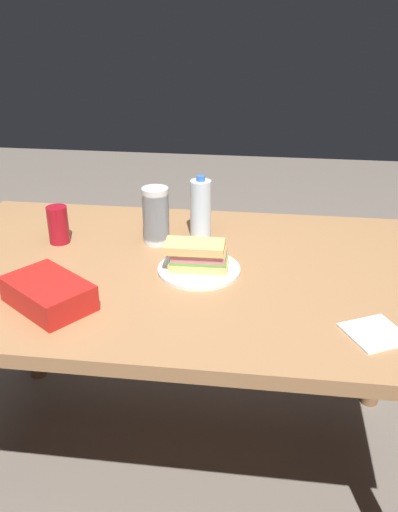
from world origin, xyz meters
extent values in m
plane|color=#70665B|center=(0.00, 0.00, 0.00)|extent=(8.00, 8.00, 0.00)
cube|color=#9E7047|center=(0.00, 0.00, 0.75)|extent=(1.56, 0.95, 0.04)
cylinder|color=brown|center=(-0.70, -0.40, 0.36)|extent=(0.07, 0.07, 0.73)
cylinder|color=brown|center=(0.70, -0.40, 0.36)|extent=(0.07, 0.07, 0.73)
cylinder|color=white|center=(-0.06, 0.02, 0.77)|extent=(0.24, 0.24, 0.01)
cube|color=#DBB26B|center=(-0.06, 0.02, 0.79)|extent=(0.17, 0.09, 0.02)
cube|color=#599E3F|center=(-0.06, 0.02, 0.81)|extent=(0.16, 0.09, 0.01)
cube|color=#C6727A|center=(-0.06, 0.02, 0.82)|extent=(0.16, 0.09, 0.02)
cube|color=yellow|center=(-0.06, 0.02, 0.83)|extent=(0.15, 0.08, 0.01)
cube|color=#DBB26B|center=(-0.04, 0.02, 0.85)|extent=(0.17, 0.09, 0.02)
cylinder|color=maroon|center=(0.42, -0.13, 0.83)|extent=(0.07, 0.07, 0.12)
cube|color=red|center=(0.31, 0.26, 0.80)|extent=(0.27, 0.26, 0.07)
cylinder|color=silver|center=(-0.03, -0.24, 0.86)|extent=(0.07, 0.07, 0.19)
cylinder|color=blue|center=(-0.03, -0.24, 0.96)|extent=(0.03, 0.03, 0.02)
cylinder|color=silver|center=(0.11, -0.17, 0.81)|extent=(0.08, 0.08, 0.09)
cylinder|color=silver|center=(0.11, -0.17, 0.83)|extent=(0.08, 0.08, 0.09)
cylinder|color=silver|center=(0.11, -0.17, 0.85)|extent=(0.08, 0.08, 0.09)
cylinder|color=silver|center=(0.11, -0.17, 0.87)|extent=(0.08, 0.08, 0.09)
cylinder|color=silver|center=(0.11, -0.17, 0.88)|extent=(0.08, 0.08, 0.09)
cylinder|color=silver|center=(0.11, -0.17, 0.90)|extent=(0.08, 0.08, 0.09)
cube|color=white|center=(-0.51, 0.29, 0.77)|extent=(0.17, 0.17, 0.01)
camera|label=1|loc=(-0.24, 1.43, 1.50)|focal=38.54mm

